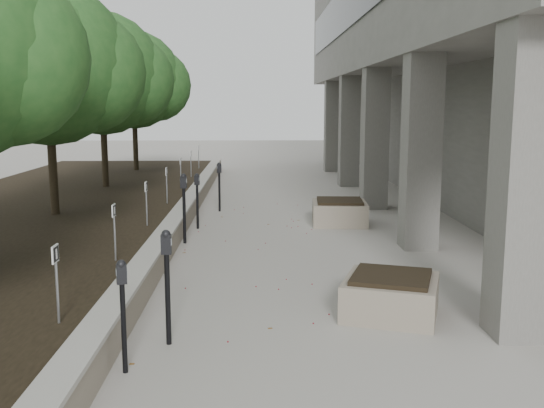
{
  "coord_description": "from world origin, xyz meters",
  "views": [
    {
      "loc": [
        0.03,
        -6.61,
        2.99
      ],
      "look_at": [
        0.31,
        5.19,
        1.07
      ],
      "focal_mm": 40.72,
      "sensor_mm": 36.0,
      "label": 1
    }
  ],
  "objects": [
    {
      "name": "crabapple_tree_5",
      "position": [
        -4.8,
        18.0,
        3.12
      ],
      "size": [
        4.6,
        4.0,
        5.44
      ],
      "primitive_type": null,
      "color": "#235420",
      "rests_on": "planting_bed"
    },
    {
      "name": "planter_front",
      "position": [
        1.93,
        1.82,
        0.3
      ],
      "size": [
        1.62,
        1.62,
        0.6
      ],
      "primitive_type": null,
      "rotation": [
        0.0,
        0.0,
        -0.33
      ],
      "color": "gray",
      "rests_on": "ground"
    },
    {
      "name": "parking_sign_5",
      "position": [
        -2.35,
        9.5,
        0.88
      ],
      "size": [
        0.04,
        0.22,
        0.96
      ],
      "primitive_type": null,
      "color": "black",
      "rests_on": "planting_bed"
    },
    {
      "name": "crabapple_tree_3",
      "position": [
        -4.8,
        8.0,
        3.12
      ],
      "size": [
        4.6,
        4.0,
        5.44
      ],
      "primitive_type": null,
      "color": "#235420",
      "rests_on": "planting_bed"
    },
    {
      "name": "parking_meter_4",
      "position": [
        -1.42,
        8.11,
        0.68
      ],
      "size": [
        0.15,
        0.12,
        1.35
      ],
      "primitive_type": null,
      "rotation": [
        0.0,
        0.0,
        -0.23
      ],
      "color": "black",
      "rests_on": "ground"
    },
    {
      "name": "crabapple_tree_4",
      "position": [
        -4.8,
        13.0,
        3.12
      ],
      "size": [
        4.6,
        4.0,
        5.44
      ],
      "primitive_type": null,
      "color": "#235420",
      "rests_on": "planting_bed"
    },
    {
      "name": "ground",
      "position": [
        0.0,
        0.0,
        0.0
      ],
      "size": [
        90.0,
        90.0,
        0.0
      ],
      "primitive_type": "plane",
      "color": "#9D9890",
      "rests_on": "ground"
    },
    {
      "name": "parking_meter_1",
      "position": [
        -1.09,
        0.8,
        0.74
      ],
      "size": [
        0.15,
        0.1,
        1.47
      ],
      "primitive_type": null,
      "rotation": [
        0.0,
        0.0,
        -0.0
      ],
      "color": "black",
      "rests_on": "ground"
    },
    {
      "name": "retaining_wall",
      "position": [
        -1.82,
        9.0,
        0.25
      ],
      "size": [
        0.39,
        26.0,
        0.5
      ],
      "primitive_type": null,
      "color": "gray",
      "rests_on": "ground"
    },
    {
      "name": "parking_sign_7",
      "position": [
        -2.35,
        15.5,
        0.88
      ],
      "size": [
        0.04,
        0.22,
        0.96
      ],
      "primitive_type": null,
      "color": "black",
      "rests_on": "planting_bed"
    },
    {
      "name": "parking_sign_4",
      "position": [
        -2.35,
        6.5,
        0.88
      ],
      "size": [
        0.04,
        0.22,
        0.96
      ],
      "primitive_type": null,
      "color": "black",
      "rests_on": "planting_bed"
    },
    {
      "name": "parking_sign_8",
      "position": [
        -2.35,
        18.5,
        0.88
      ],
      "size": [
        0.04,
        0.22,
        0.96
      ],
      "primitive_type": null,
      "color": "black",
      "rests_on": "planting_bed"
    },
    {
      "name": "parking_sign_2",
      "position": [
        -2.35,
        0.5,
        0.88
      ],
      "size": [
        0.04,
        0.22,
        0.96
      ],
      "primitive_type": null,
      "color": "black",
      "rests_on": "planting_bed"
    },
    {
      "name": "parking_sign_3",
      "position": [
        -2.35,
        3.5,
        0.88
      ],
      "size": [
        0.04,
        0.22,
        0.96
      ],
      "primitive_type": null,
      "color": "black",
      "rests_on": "planting_bed"
    },
    {
      "name": "parking_meter_2",
      "position": [
        -1.47,
        -0.02,
        0.65
      ],
      "size": [
        0.15,
        0.13,
        1.31
      ],
      "primitive_type": null,
      "rotation": [
        0.0,
        0.0,
        0.3
      ],
      "color": "black",
      "rests_on": "ground"
    },
    {
      "name": "berry_scatter",
      "position": [
        -0.1,
        5.0,
        0.01
      ],
      "size": [
        3.3,
        14.1,
        0.02
      ],
      "primitive_type": null,
      "color": "maroon",
      "rests_on": "ground"
    },
    {
      "name": "parking_meter_5",
      "position": [
        -1.03,
        10.55,
        0.69
      ],
      "size": [
        0.16,
        0.14,
        1.38
      ],
      "primitive_type": null,
      "rotation": [
        0.0,
        0.0,
        0.34
      ],
      "color": "black",
      "rests_on": "ground"
    },
    {
      "name": "planter_back",
      "position": [
        2.1,
        8.62,
        0.31
      ],
      "size": [
        1.42,
        1.42,
        0.62
      ],
      "primitive_type": null,
      "rotation": [
        0.0,
        0.0,
        -0.07
      ],
      "color": "gray",
      "rests_on": "ground"
    },
    {
      "name": "planting_bed",
      "position": [
        -5.5,
        9.0,
        0.2
      ],
      "size": [
        7.0,
        26.0,
        0.4
      ],
      "primitive_type": "cube",
      "color": "black",
      "rests_on": "ground"
    },
    {
      "name": "parking_sign_6",
      "position": [
        -2.35,
        12.5,
        0.88
      ],
      "size": [
        0.04,
        0.22,
        0.96
      ],
      "primitive_type": null,
      "color": "black",
      "rests_on": "planting_bed"
    },
    {
      "name": "parking_meter_3",
      "position": [
        -1.55,
        6.53,
        0.76
      ],
      "size": [
        0.16,
        0.12,
        1.53
      ],
      "primitive_type": null,
      "rotation": [
        0.0,
        0.0,
        -0.11
      ],
      "color": "black",
      "rests_on": "ground"
    }
  ]
}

